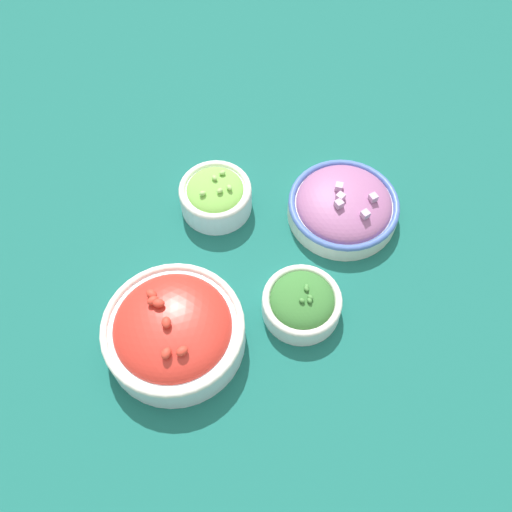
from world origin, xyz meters
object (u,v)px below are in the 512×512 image
at_px(bowl_red_onion, 343,206).
at_px(bowl_cherry_tomatoes, 174,330).
at_px(bowl_lettuce, 216,195).
at_px(bowl_broccoli, 302,302).

relative_size(bowl_red_onion, bowl_cherry_tomatoes, 0.89).
bearing_deg(bowl_red_onion, bowl_lettuce, 153.59).
height_order(bowl_cherry_tomatoes, bowl_lettuce, bowl_cherry_tomatoes).
height_order(bowl_red_onion, bowl_cherry_tomatoes, bowl_cherry_tomatoes).
distance_m(bowl_red_onion, bowl_broccoli, 0.21).
bearing_deg(bowl_red_onion, bowl_broccoli, -135.00).
distance_m(bowl_red_onion, bowl_lettuce, 0.23).
distance_m(bowl_cherry_tomatoes, bowl_lettuce, 0.27).
bearing_deg(bowl_broccoli, bowl_lettuce, 103.18).
bearing_deg(bowl_broccoli, bowl_red_onion, 45.00).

